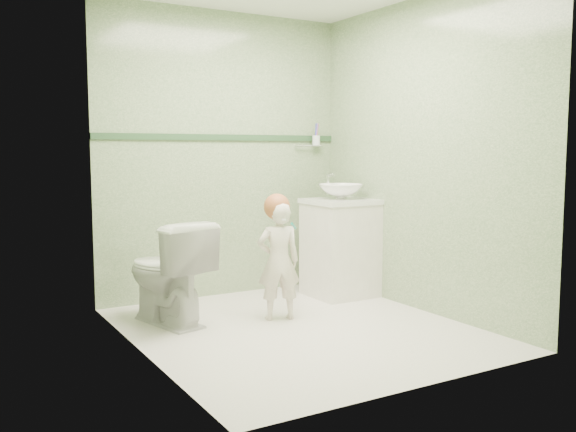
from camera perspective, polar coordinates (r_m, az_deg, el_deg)
ground at (r=4.45m, az=0.99°, el=-10.22°), size 2.50×2.50×0.00m
room_shell at (r=4.27m, az=1.02°, el=5.43°), size 2.50×2.54×2.40m
trim_stripe at (r=5.37m, az=-5.92°, el=7.12°), size 2.20×0.02×0.05m
vanity at (r=5.39m, az=4.77°, el=-3.02°), size 0.52×0.50×0.80m
counter at (r=5.34m, az=4.80°, el=1.33°), size 0.54×0.52×0.04m
basin at (r=5.33m, az=4.81°, el=2.23°), size 0.37×0.37×0.13m
faucet at (r=5.48m, az=3.70°, el=3.18°), size 0.03×0.13×0.18m
cup_holder at (r=5.75m, az=2.50°, el=6.89°), size 0.26×0.07×0.21m
toilet at (r=4.59m, az=-10.94°, el=-5.03°), size 0.58×0.81×0.75m
toddler at (r=4.60m, az=-0.86°, el=-4.12°), size 0.36×0.29×0.87m
hair_cap at (r=4.57m, az=-1.02°, el=0.85°), size 0.19×0.19×0.19m
teal_toothbrush at (r=4.46m, az=0.41°, el=-0.84°), size 0.11×0.14×0.08m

